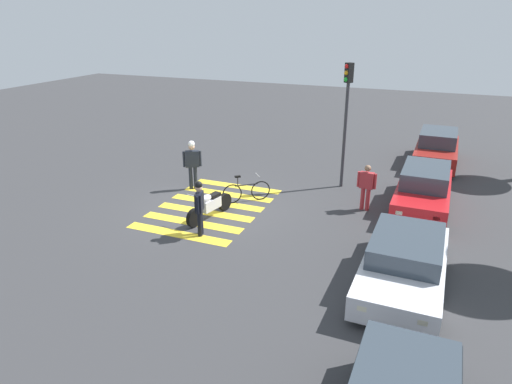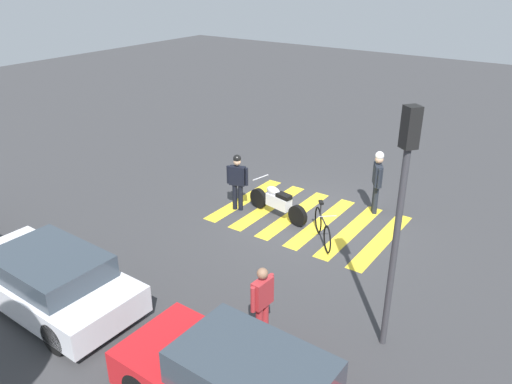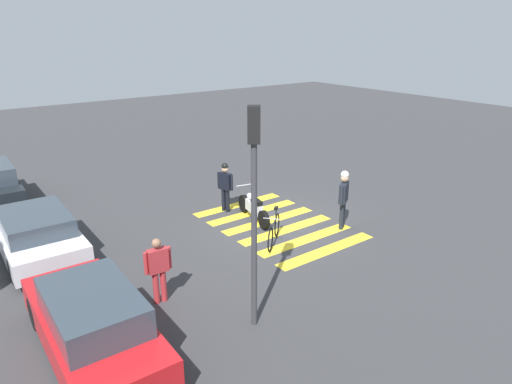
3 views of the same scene
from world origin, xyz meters
The scene contains 9 objects.
ground_plane centered at (0.00, 0.00, 0.00)m, with size 60.00×60.00×0.00m, color #38383A.
police_motorcycle centered at (0.80, 0.38, 0.45)m, with size 2.17×0.74×1.02m.
leaning_bicycle centered at (-0.95, 0.92, 0.39)m, with size 1.20×1.38×1.02m.
officer_on_foot centered at (-1.40, -1.49, 1.12)m, with size 0.44×0.62×1.91m.
officer_by_motorcycle centered at (2.02, 0.68, 1.00)m, with size 0.63×0.33×1.74m.
pedestrian_bystander centered at (-1.81, 4.99, 0.91)m, with size 0.23×0.65×1.61m.
crosswalk_stripes centered at (0.00, 0.00, 0.00)m, with size 4.95×3.52×0.01m.
car_white_van centered at (2.57, 6.66, 0.61)m, with size 4.43×1.97×1.26m.
traffic_light_pole centered at (-3.79, 3.74, 3.12)m, with size 0.35×0.34×4.70m.
Camera 2 is at (-6.23, 11.50, 6.71)m, focal length 35.40 mm.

